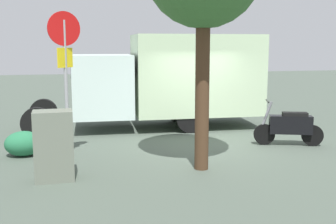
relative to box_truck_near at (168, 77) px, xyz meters
name	(u,v)px	position (x,y,z in m)	size (l,w,h in m)	color
ground_plane	(210,144)	(-0.58, 2.60, -1.63)	(60.00, 60.00, 0.00)	#485348
box_truck_near	(168,77)	(0.00, 0.00, 0.00)	(7.42, 2.45, 2.97)	black
motorcycle	(290,126)	(-2.60, 3.18, -1.11)	(1.74, 0.81, 1.20)	black
stop_sign	(65,62)	(3.12, 3.34, 0.63)	(0.71, 0.33, 3.38)	#9E9EA3
utility_cabinet	(54,146)	(3.39, 4.78, -0.94)	(0.75, 0.53, 1.38)	slate
shrub_near_sign	(23,144)	(4.18, 2.72, -1.33)	(0.89, 0.72, 0.60)	#266E46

